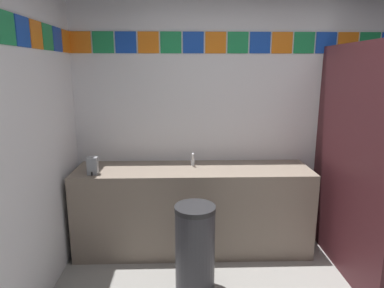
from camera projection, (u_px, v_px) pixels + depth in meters
wall_back at (256, 118)px, 3.46m from camera, size 3.67×0.09×2.54m
vanity_counter at (193, 208)px, 3.32m from camera, size 2.25×0.56×0.83m
faucet_center at (193, 160)px, 3.30m from camera, size 0.04×0.10×0.14m
soap_dispenser at (93, 166)px, 3.02m from camera, size 0.09×0.09×0.16m
trash_bin at (195, 249)px, 2.67m from camera, size 0.32×0.32×0.74m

